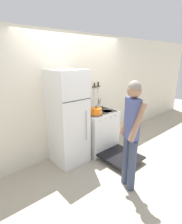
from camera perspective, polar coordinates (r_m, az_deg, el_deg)
ground_plane at (r=4.27m, az=-4.26°, el=-11.36°), size 14.00×14.00×0.00m
wall_back at (r=3.86m, az=-4.95°, el=5.70°), size 10.00×0.06×2.55m
refrigerator at (r=3.42m, az=-7.54°, el=-1.98°), size 0.62×0.66×1.85m
stove_range at (r=3.98m, az=2.41°, el=-6.23°), size 0.75×1.43×0.92m
dutch_oven_pot at (r=3.62m, az=1.66°, el=0.33°), size 0.29×0.24×0.16m
tea_kettle at (r=3.83m, az=-1.00°, el=1.42°), size 0.21×0.17×0.25m
utensil_jar at (r=4.05m, az=2.64°, el=2.18°), size 0.08×0.08×0.24m
person at (r=2.71m, az=13.05°, el=-5.91°), size 0.36×0.42×1.74m
wall_knife_strip at (r=4.15m, az=1.72°, el=8.29°), size 0.24×0.03×0.31m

